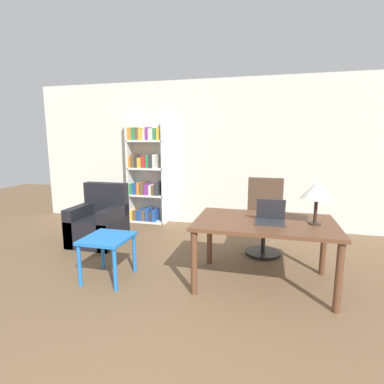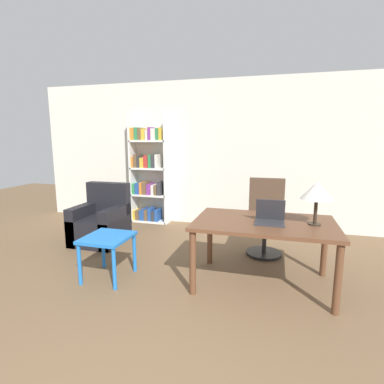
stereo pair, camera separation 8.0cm
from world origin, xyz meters
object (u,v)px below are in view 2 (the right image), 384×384
Objects in this scene: side_table_blue at (108,243)px; bookshelf at (148,173)px; laptop at (270,218)px; armchair at (101,223)px; desk at (264,229)px; table_lamp at (317,191)px; office_chair at (265,219)px.

side_table_blue is 2.52m from bookshelf.
armchair is (-2.60, 0.82, -0.49)m from laptop.
side_table_blue is at bearing -54.35° from armchair.
desk is 0.68m from table_lamp.
office_chair reaches higher than laptop.
table_lamp is 1.27m from office_chair.
bookshelf is (-2.81, 2.07, -0.13)m from table_lamp.
table_lamp is at bearing 7.25° from laptop.
bookshelf reaches higher than side_table_blue.
table_lamp is 3.25m from armchair.
bookshelf is (-0.53, 2.40, 0.54)m from side_table_blue.
side_table_blue is (-2.28, -0.33, -0.67)m from table_lamp.
laptop is 0.33× the size of armchair.
desk is 2.68m from armchair.
bookshelf is at bearing 79.21° from armchair.
office_chair is at bearing 36.97° from side_table_blue.
table_lamp reaches higher than desk.
desk is 4.97× the size of laptop.
laptop is at bearing -41.72° from desk.
laptop is (0.06, -0.05, 0.15)m from desk.
bookshelf is (0.25, 1.31, 0.67)m from armchair.
desk is at bearing 10.44° from side_table_blue.
office_chair is 1.94× the size of side_table_blue.
armchair is at bearing -174.95° from office_chair.
bookshelf is at bearing 143.60° from table_lamp.
office_chair is 2.57m from bookshelf.
laptop is 0.55m from table_lamp.
desk is 1.00m from office_chair.
table_lamp reaches higher than office_chair.
bookshelf is at bearing 102.51° from side_table_blue.
laptop is 0.15× the size of bookshelf.
armchair is at bearing -100.79° from bookshelf.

